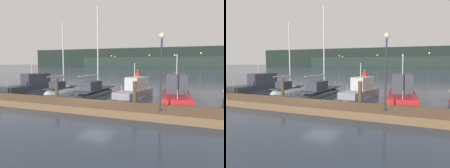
% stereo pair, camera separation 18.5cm
% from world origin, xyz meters
% --- Properties ---
extents(ground_plane, '(400.00, 400.00, 0.00)m').
position_xyz_m(ground_plane, '(0.00, 0.00, 0.00)').
color(ground_plane, '#2D3D51').
extents(dock, '(25.83, 2.80, 0.45)m').
position_xyz_m(dock, '(0.00, -2.06, 0.23)').
color(dock, brown).
rests_on(dock, ground).
extents(mooring_pile_1, '(0.28, 0.28, 1.85)m').
position_xyz_m(mooring_pile_1, '(-3.23, -0.41, 0.93)').
color(mooring_pile_1, '#4C3D2D').
rests_on(mooring_pile_1, ground).
extents(mooring_pile_2, '(0.28, 0.28, 1.86)m').
position_xyz_m(mooring_pile_2, '(3.23, -0.41, 0.93)').
color(mooring_pile_2, '#4C3D2D').
rests_on(mooring_pile_2, ground).
extents(motorboat_berth_1, '(3.21, 6.91, 3.80)m').
position_xyz_m(motorboat_berth_1, '(-9.64, 3.82, 0.32)').
color(motorboat_berth_1, '#2D3338').
rests_on(motorboat_berth_1, ground).
extents(sailboat_berth_2, '(1.77, 5.10, 7.91)m').
position_xyz_m(sailboat_berth_2, '(-6.10, 4.19, 0.13)').
color(sailboat_berth_2, white).
rests_on(sailboat_berth_2, ground).
extents(sailboat_berth_3, '(1.97, 7.13, 9.14)m').
position_xyz_m(sailboat_berth_3, '(-2.01, 3.91, 0.15)').
color(sailboat_berth_3, '#2D3338').
rests_on(sailboat_berth_3, ground).
extents(motorboat_berth_4, '(2.68, 5.58, 3.64)m').
position_xyz_m(motorboat_berth_4, '(1.91, 3.94, 0.31)').
color(motorboat_berth_4, gray).
rests_on(motorboat_berth_4, ground).
extents(motorboat_berth_5, '(3.19, 7.70, 4.32)m').
position_xyz_m(motorboat_berth_5, '(5.60, 3.08, 0.43)').
color(motorboat_berth_5, red).
rests_on(motorboat_berth_5, ground).
extents(channel_buoy, '(1.40, 1.40, 1.93)m').
position_xyz_m(channel_buoy, '(-2.29, 19.97, 0.72)').
color(channel_buoy, red).
rests_on(channel_buoy, ground).
extents(dock_lamppost, '(0.32, 0.32, 4.31)m').
position_xyz_m(dock_lamppost, '(5.35, -2.53, 3.31)').
color(dock_lamppost, '#2D2D33').
rests_on(dock_lamppost, dock).
extents(hillside_backdrop, '(240.00, 23.00, 12.85)m').
position_xyz_m(hillside_backdrop, '(-0.04, 137.72, 5.92)').
color(hillside_backdrop, '#1E2823').
rests_on(hillside_backdrop, ground).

